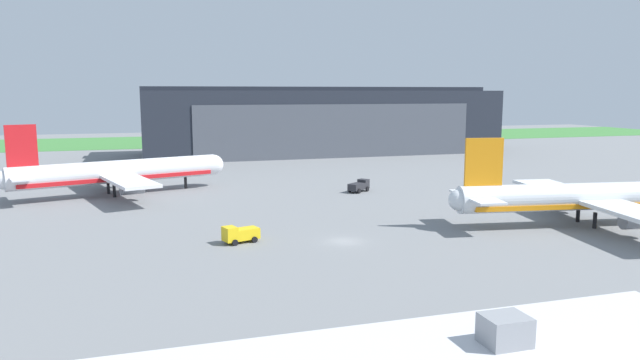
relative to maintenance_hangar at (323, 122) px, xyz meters
The scene contains 7 objects.
ground_plane 111.27m from the maintenance_hangar, 105.86° to the right, with size 440.00×440.00×0.00m, color slate.
grass_field_strip 66.54m from the maintenance_hangar, 117.40° to the left, with size 440.00×56.00×0.08m, color #40813B.
maintenance_hangar is the anchor object (origin of this frame).
airliner_far_left 85.56m from the maintenance_hangar, 133.92° to the right, with size 40.18×36.80×13.68m.
airliner_near_left 108.77m from the maintenance_hangar, 85.74° to the right, with size 45.23×36.71×12.89m.
fuel_bowser 73.65m from the maintenance_hangar, 101.79° to the right, with size 5.14×4.52×2.28m.
ops_van 112.30m from the maintenance_hangar, 112.76° to the right, with size 4.99×3.39×2.23m.
Camera 1 is at (-24.52, -69.52, 19.22)m, focal length 32.78 mm.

